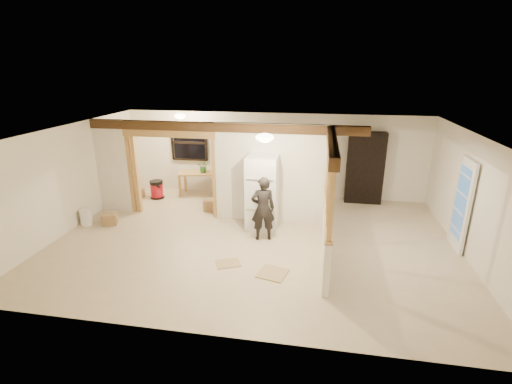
% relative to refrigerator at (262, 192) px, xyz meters
% --- Properties ---
extents(floor, '(9.00, 6.50, 0.01)m').
position_rel_refrigerator_xyz_m(floor, '(-0.06, -0.78, -0.90)').
color(floor, '#C0AF8F').
rests_on(floor, ground).
extents(ceiling, '(9.00, 6.50, 0.01)m').
position_rel_refrigerator_xyz_m(ceiling, '(-0.06, -0.78, 1.60)').
color(ceiling, white).
extents(wall_back, '(9.00, 0.01, 2.50)m').
position_rel_refrigerator_xyz_m(wall_back, '(-0.06, 2.47, 0.35)').
color(wall_back, silver).
rests_on(wall_back, floor).
extents(wall_front, '(9.00, 0.01, 2.50)m').
position_rel_refrigerator_xyz_m(wall_front, '(-0.06, -4.03, 0.35)').
color(wall_front, silver).
rests_on(wall_front, floor).
extents(wall_left, '(0.01, 6.50, 2.50)m').
position_rel_refrigerator_xyz_m(wall_left, '(-4.56, -0.78, 0.35)').
color(wall_left, silver).
rests_on(wall_left, floor).
extents(wall_right, '(0.01, 6.50, 2.50)m').
position_rel_refrigerator_xyz_m(wall_right, '(4.44, -0.78, 0.35)').
color(wall_right, silver).
rests_on(wall_right, floor).
extents(partition_left_stub, '(0.90, 0.12, 2.50)m').
position_rel_refrigerator_xyz_m(partition_left_stub, '(-4.11, 0.42, 0.35)').
color(partition_left_stub, white).
rests_on(partition_left_stub, floor).
extents(partition_center, '(2.80, 0.12, 2.50)m').
position_rel_refrigerator_xyz_m(partition_center, '(0.14, 0.42, 0.35)').
color(partition_center, white).
rests_on(partition_center, floor).
extents(doorway_frame, '(2.46, 0.14, 2.20)m').
position_rel_refrigerator_xyz_m(doorway_frame, '(-2.46, 0.42, 0.20)').
color(doorway_frame, '#B2884B').
rests_on(doorway_frame, floor).
extents(header_beam_back, '(7.00, 0.18, 0.22)m').
position_rel_refrigerator_xyz_m(header_beam_back, '(-1.06, 0.42, 1.48)').
color(header_beam_back, '#4A3019').
rests_on(header_beam_back, ceiling).
extents(header_beam_right, '(0.18, 3.30, 0.22)m').
position_rel_refrigerator_xyz_m(header_beam_right, '(1.54, -1.18, 1.48)').
color(header_beam_right, '#4A3019').
rests_on(header_beam_right, ceiling).
extents(pony_wall, '(0.12, 3.20, 1.00)m').
position_rel_refrigerator_xyz_m(pony_wall, '(1.54, -1.18, -0.40)').
color(pony_wall, white).
rests_on(pony_wall, floor).
extents(stud_partition, '(0.14, 3.20, 1.32)m').
position_rel_refrigerator_xyz_m(stud_partition, '(1.54, -1.18, 0.76)').
color(stud_partition, '#B2884B').
rests_on(stud_partition, pony_wall).
extents(window_back, '(1.12, 0.10, 1.10)m').
position_rel_refrigerator_xyz_m(window_back, '(-2.66, 2.39, 0.65)').
color(window_back, black).
rests_on(window_back, wall_back).
extents(french_door, '(0.12, 0.86, 2.00)m').
position_rel_refrigerator_xyz_m(french_door, '(4.36, -0.38, 0.10)').
color(french_door, white).
rests_on(french_door, floor).
extents(ceiling_dome_main, '(0.36, 0.36, 0.16)m').
position_rel_refrigerator_xyz_m(ceiling_dome_main, '(0.24, -1.28, 1.58)').
color(ceiling_dome_main, '#FFEABF').
rests_on(ceiling_dome_main, ceiling).
extents(ceiling_dome_util, '(0.32, 0.32, 0.14)m').
position_rel_refrigerator_xyz_m(ceiling_dome_util, '(-2.56, 1.52, 1.58)').
color(ceiling_dome_util, '#FFEABF').
rests_on(ceiling_dome_util, ceiling).
extents(hanging_bulb, '(0.07, 0.07, 0.07)m').
position_rel_refrigerator_xyz_m(hanging_bulb, '(-2.06, 0.82, 1.28)').
color(hanging_bulb, '#FFD88C').
rests_on(hanging_bulb, ceiling).
extents(refrigerator, '(0.74, 0.72, 1.80)m').
position_rel_refrigerator_xyz_m(refrigerator, '(0.00, 0.00, 0.00)').
color(refrigerator, silver).
rests_on(refrigerator, floor).
extents(woman, '(0.62, 0.49, 1.50)m').
position_rel_refrigerator_xyz_m(woman, '(0.13, -0.69, -0.15)').
color(woman, '#282525').
rests_on(woman, floor).
extents(work_table, '(1.27, 0.82, 0.74)m').
position_rel_refrigerator_xyz_m(work_table, '(-2.27, 1.99, -0.53)').
color(work_table, '#B2884B').
rests_on(work_table, floor).
extents(potted_plant, '(0.39, 0.35, 0.38)m').
position_rel_refrigerator_xyz_m(potted_plant, '(-2.09, 1.95, 0.03)').
color(potted_plant, '#3C762E').
rests_on(potted_plant, work_table).
extents(shop_vac, '(0.52, 0.52, 0.55)m').
position_rel_refrigerator_xyz_m(shop_vac, '(-3.45, 1.52, -0.62)').
color(shop_vac, maroon).
rests_on(shop_vac, floor).
extents(bookshelf, '(1.03, 0.34, 2.06)m').
position_rel_refrigerator_xyz_m(bookshelf, '(2.63, 2.23, 0.13)').
color(bookshelf, black).
rests_on(bookshelf, floor).
extents(bucket, '(0.34, 0.34, 0.39)m').
position_rel_refrigerator_xyz_m(bucket, '(-4.37, -0.63, -0.70)').
color(bucket, white).
rests_on(bucket, floor).
extents(box_util_a, '(0.40, 0.36, 0.31)m').
position_rel_refrigerator_xyz_m(box_util_a, '(-1.58, 0.84, -0.74)').
color(box_util_a, olive).
rests_on(box_util_a, floor).
extents(box_util_b, '(0.33, 0.33, 0.25)m').
position_rel_refrigerator_xyz_m(box_util_b, '(-4.03, 1.48, -0.77)').
color(box_util_b, olive).
rests_on(box_util_b, floor).
extents(box_front, '(0.42, 0.38, 0.28)m').
position_rel_refrigerator_xyz_m(box_front, '(-3.81, -0.53, -0.76)').
color(box_front, olive).
rests_on(box_front, floor).
extents(floor_panel_near, '(0.64, 0.64, 0.02)m').
position_rel_refrigerator_xyz_m(floor_panel_near, '(0.55, -2.16, -0.89)').
color(floor_panel_near, tan).
rests_on(floor_panel_near, floor).
extents(floor_panel_far, '(0.59, 0.54, 0.02)m').
position_rel_refrigerator_xyz_m(floor_panel_far, '(-0.39, -1.93, -0.89)').
color(floor_panel_far, tan).
rests_on(floor_panel_far, floor).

